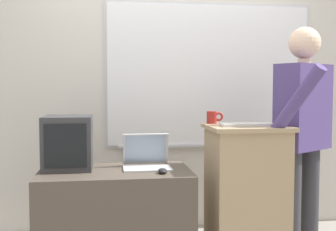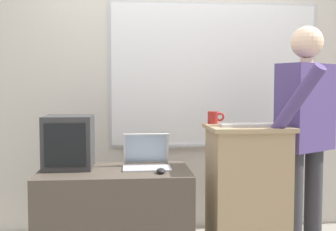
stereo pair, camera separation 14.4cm
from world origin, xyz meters
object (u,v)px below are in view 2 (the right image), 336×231
Objects in this scene: person_presenter at (306,126)px; computer_mouse_by_laptop at (161,171)px; wireless_keyboard at (248,125)px; lectern_podium at (247,196)px; side_desk at (115,219)px; coffee_mug at (214,117)px; crt_monitor at (69,142)px; laptop at (146,157)px; computer_mouse_by_keyboard at (282,124)px.

person_presenter is 1.10m from computer_mouse_by_laptop.
wireless_keyboard is (-0.45, -0.08, 0.02)m from person_presenter.
side_desk is at bearing 178.44° from lectern_podium.
lectern_podium reaches higher than side_desk.
coffee_mug is at bearing 138.60° from lectern_podium.
crt_monitor is 2.97× the size of coffee_mug.
laptop reaches higher than side_desk.
wireless_keyboard is 1.27m from crt_monitor.
crt_monitor is 1.07m from coffee_mug.
wireless_keyboard is at bearing -8.72° from crt_monitor.
lectern_podium reaches higher than laptop.
crt_monitor reaches higher than computer_mouse_by_laptop.
crt_monitor is (-1.25, 0.19, -0.13)m from wireless_keyboard.
lectern_podium is 10.09× the size of computer_mouse_by_keyboard.
side_desk is at bearing 175.85° from computer_mouse_by_keyboard.
computer_mouse_by_keyboard is (0.25, 0.00, 0.01)m from wireless_keyboard.
side_desk is at bearing -167.89° from coffee_mug.
computer_mouse_by_keyboard reaches higher than computer_mouse_by_laptop.
crt_monitor is (-0.55, 0.02, 0.11)m from laptop.
laptop is at bearing 170.97° from lectern_podium.
laptop is at bearing -172.22° from coffee_mug.
computer_mouse_by_keyboard is (0.85, 0.07, 0.30)m from computer_mouse_by_laptop.
coffee_mug is (-0.21, 0.18, 0.55)m from lectern_podium.
wireless_keyboard is (0.70, -0.18, 0.24)m from laptop.
lectern_podium is at bearing 165.65° from computer_mouse_by_keyboard.
coffee_mug is (-0.44, 0.24, 0.03)m from computer_mouse_by_keyboard.
computer_mouse_by_laptop is (0.09, -0.24, -0.06)m from laptop.
coffee_mug reaches higher than side_desk.
crt_monitor reaches higher than wireless_keyboard.
computer_mouse_by_keyboard is 1.51m from crt_monitor.
computer_mouse_by_keyboard is at bearing 0.76° from wireless_keyboard.
lectern_podium is at bearing -1.56° from side_desk.
laptop is at bearing 21.28° from side_desk.
wireless_keyboard is at bearing 157.85° from person_presenter.
computer_mouse_by_laptop is at bearing -21.62° from crt_monitor.
lectern_podium is 0.67m from computer_mouse_by_laptop.
person_presenter reaches higher than crt_monitor.
wireless_keyboard is at bearing -52.03° from coffee_mug.
laptop is 3.37× the size of computer_mouse_by_keyboard.
wireless_keyboard is 3.83× the size of computer_mouse_by_keyboard.
laptop is at bearing -1.64° from crt_monitor.
wireless_keyboard is at bearing -104.13° from lectern_podium.
person_presenter reaches higher than lectern_podium.
side_desk is 1.51m from person_presenter.
wireless_keyboard is 0.31m from coffee_mug.
person_presenter reaches higher than side_desk.
wireless_keyboard is 3.83× the size of computer_mouse_by_laptop.
computer_mouse_by_laptop is (-0.62, -0.12, 0.22)m from lectern_podium.
side_desk is at bearing 147.71° from person_presenter.
computer_mouse_by_laptop is 0.71m from crt_monitor.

